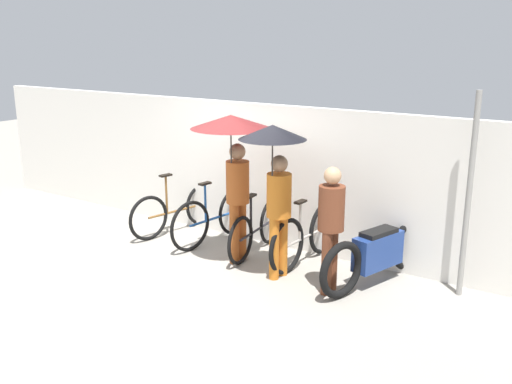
{
  "coord_description": "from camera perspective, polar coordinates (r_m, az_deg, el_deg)",
  "views": [
    {
      "loc": [
        4.71,
        -5.22,
        3.07
      ],
      "look_at": [
        0.54,
        1.13,
        1.0
      ],
      "focal_mm": 40.0,
      "sensor_mm": 36.0,
      "label": 1
    }
  ],
  "objects": [
    {
      "name": "parked_bicycle_0",
      "position": [
        9.29,
        -7.89,
        -1.76
      ],
      "size": [
        0.54,
        1.78,
        1.01
      ],
      "rotation": [
        0.0,
        0.0,
        1.36
      ],
      "color": "black",
      "rests_on": "ground"
    },
    {
      "name": "back_wall",
      "position": [
        8.73,
        -0.35,
        1.96
      ],
      "size": [
        11.46,
        0.12,
        2.12
      ],
      "color": "silver",
      "rests_on": "ground"
    },
    {
      "name": "parked_bicycle_3",
      "position": [
        7.98,
        5.07,
        -4.39
      ],
      "size": [
        0.44,
        1.73,
        0.98
      ],
      "rotation": [
        0.0,
        0.0,
        1.49
      ],
      "color": "black",
      "rests_on": "ground"
    },
    {
      "name": "awning_pole",
      "position": [
        7.16,
        20.49,
        -0.48
      ],
      "size": [
        0.07,
        0.07,
        2.5
      ],
      "color": "gray",
      "rests_on": "ground"
    },
    {
      "name": "pedestrian_center",
      "position": [
        7.11,
        1.95,
        2.68
      ],
      "size": [
        0.85,
        0.85,
        2.04
      ],
      "rotation": [
        0.0,
        0.0,
        3.01
      ],
      "color": "#C66B1E",
      "rests_on": "ground"
    },
    {
      "name": "motorcycle",
      "position": [
        7.47,
        12.08,
        -5.99
      ],
      "size": [
        0.83,
        2.02,
        0.93
      ],
      "rotation": [
        0.0,
        0.0,
        1.27
      ],
      "color": "black",
      "rests_on": "ground"
    },
    {
      "name": "ground_plane",
      "position": [
        7.67,
        -8.12,
        -8.51
      ],
      "size": [
        30.0,
        30.0,
        0.0
      ],
      "primitive_type": "plane",
      "color": "gray"
    },
    {
      "name": "parked_bicycle_1",
      "position": [
        8.76,
        -4.21,
        -2.54
      ],
      "size": [
        0.44,
        1.74,
        1.06
      ],
      "rotation": [
        0.0,
        0.0,
        1.43
      ],
      "color": "black",
      "rests_on": "ground"
    },
    {
      "name": "pedestrian_trailing",
      "position": [
        6.94,
        7.51,
        -2.87
      ],
      "size": [
        0.32,
        0.32,
        1.59
      ],
      "rotation": [
        0.0,
        0.0,
        3.2
      ],
      "color": "brown",
      "rests_on": "ground"
    },
    {
      "name": "parked_bicycle_2",
      "position": [
        8.32,
        0.06,
        -3.71
      ],
      "size": [
        0.44,
        1.65,
        1.09
      ],
      "rotation": [
        0.0,
        0.0,
        1.68
      ],
      "color": "black",
      "rests_on": "ground"
    },
    {
      "name": "pedestrian_leading",
      "position": [
        7.61,
        -2.3,
        4.62
      ],
      "size": [
        1.07,
        1.07,
        2.09
      ],
      "rotation": [
        0.0,
        0.0,
        3.12
      ],
      "color": "#9E4C1E",
      "rests_on": "ground"
    }
  ]
}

